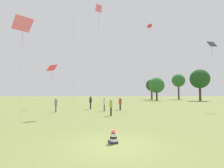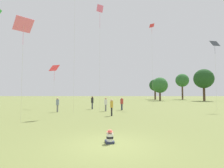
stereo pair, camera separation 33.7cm
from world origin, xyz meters
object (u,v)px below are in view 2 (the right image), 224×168
(person_standing_7, at_px, (112,106))
(distant_tree_0, at_px, (155,85))
(person_standing_4, at_px, (122,103))
(kite_2, at_px, (215,45))
(seated_toddler, at_px, (110,138))
(kite_0, at_px, (100,14))
(distant_tree_3, at_px, (204,79))
(person_standing_2, at_px, (92,101))
(person_standing_0, at_px, (106,103))
(distant_tree_1, at_px, (160,85))
(kite_1, at_px, (54,68))
(kite_3, at_px, (152,30))
(distant_tree_2, at_px, (182,81))
(person_standing_3, at_px, (58,103))
(kite_6, at_px, (23,26))

(person_standing_7, distance_m, distant_tree_0, 52.22)
(person_standing_4, bearing_deg, kite_2, 134.80)
(seated_toddler, height_order, kite_0, kite_0)
(distant_tree_3, bearing_deg, person_standing_4, -131.03)
(person_standing_2, relative_size, kite_2, 0.19)
(person_standing_0, distance_m, distant_tree_1, 37.60)
(kite_1, bearing_deg, person_standing_0, 32.47)
(person_standing_0, xyz_separation_m, person_standing_7, (0.83, -4.54, -0.01))
(person_standing_7, relative_size, distant_tree_0, 0.22)
(person_standing_7, relative_size, kite_3, 0.12)
(person_standing_0, bearing_deg, distant_tree_0, -27.72)
(distant_tree_2, xyz_separation_m, distant_tree_3, (1.48, -13.18, -0.48))
(person_standing_0, bearing_deg, kite_1, 50.78)
(kite_1, xyz_separation_m, kite_2, (23.52, -2.94, 2.84))
(kite_0, xyz_separation_m, kite_1, (-7.70, 6.13, -5.90))
(distant_tree_0, bearing_deg, kite_1, -122.07)
(distant_tree_3, bearing_deg, distant_tree_2, 96.40)
(distant_tree_3, bearing_deg, distant_tree_1, 170.11)
(person_standing_3, height_order, distant_tree_2, distant_tree_2)
(kite_0, relative_size, distant_tree_1, 1.78)
(distant_tree_1, bearing_deg, kite_2, -90.83)
(distant_tree_0, bearing_deg, person_standing_0, -110.21)
(person_standing_0, relative_size, kite_0, 0.13)
(seated_toddler, xyz_separation_m, kite_6, (-6.95, 5.41, 7.26))
(person_standing_3, distance_m, distant_tree_1, 41.27)
(kite_2, bearing_deg, distant_tree_1, 123.10)
(person_standing_2, distance_m, person_standing_4, 4.39)
(person_standing_7, bearing_deg, person_standing_3, 69.14)
(person_standing_0, bearing_deg, distant_tree_3, -49.32)
(seated_toddler, height_order, person_standing_0, person_standing_0)
(person_standing_2, height_order, distant_tree_2, distant_tree_2)
(person_standing_4, bearing_deg, distant_tree_2, -168.31)
(person_standing_7, height_order, kite_0, kite_0)
(kite_2, bearing_deg, distant_tree_0, 121.97)
(distant_tree_0, distance_m, distant_tree_3, 17.84)
(kite_0, height_order, kite_1, kite_0)
(person_standing_7, relative_size, kite_0, 0.13)
(person_standing_4, height_order, kite_0, kite_0)
(person_standing_0, xyz_separation_m, person_standing_3, (-5.71, -1.14, 0.01))
(kite_1, bearing_deg, kite_3, 70.90)
(kite_0, bearing_deg, distant_tree_3, -120.13)
(seated_toddler, height_order, person_standing_7, person_standing_7)
(person_standing_2, bearing_deg, kite_2, -124.80)
(kite_0, xyz_separation_m, distant_tree_3, (29.11, 32.71, -5.32))
(person_standing_7, bearing_deg, distant_tree_3, -30.60)
(person_standing_0, xyz_separation_m, kite_0, (-0.69, -0.95, 11.06))
(person_standing_4, height_order, distant_tree_2, distant_tree_2)
(kite_2, xyz_separation_m, distant_tree_1, (0.46, 31.75, -4.13))
(distant_tree_1, bearing_deg, distant_tree_2, 43.92)
(distant_tree_3, bearing_deg, kite_1, -144.17)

